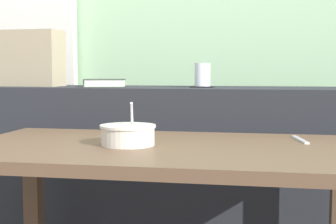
{
  "coord_description": "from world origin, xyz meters",
  "views": [
    {
      "loc": [
        0.36,
        -1.62,
        0.92
      ],
      "look_at": [
        -0.0,
        0.31,
        0.75
      ],
      "focal_mm": 52.84,
      "sensor_mm": 36.0,
      "label": 1
    }
  ],
  "objects_px": {
    "breakfast_table": "(162,177)",
    "fork_utensil": "(300,140)",
    "soup_bowl": "(128,135)",
    "coaster_square": "(202,87)",
    "juice_glass": "(202,76)",
    "closed_book": "(105,83)",
    "throw_pillow": "(28,58)"
  },
  "relations": [
    {
      "from": "closed_book",
      "to": "throw_pillow",
      "type": "xyz_separation_m",
      "value": [
        -0.38,
        0.03,
        0.11
      ]
    },
    {
      "from": "breakfast_table",
      "to": "coaster_square",
      "type": "relative_size",
      "value": 12.48
    },
    {
      "from": "soup_bowl",
      "to": "fork_utensil",
      "type": "height_order",
      "value": "soup_bowl"
    },
    {
      "from": "juice_glass",
      "to": "throw_pillow",
      "type": "relative_size",
      "value": 0.32
    },
    {
      "from": "breakfast_table",
      "to": "closed_book",
      "type": "distance_m",
      "value": 0.82
    },
    {
      "from": "juice_glass",
      "to": "fork_utensil",
      "type": "distance_m",
      "value": 0.66
    },
    {
      "from": "closed_book",
      "to": "soup_bowl",
      "type": "distance_m",
      "value": 0.75
    },
    {
      "from": "breakfast_table",
      "to": "fork_utensil",
      "type": "relative_size",
      "value": 7.34
    },
    {
      "from": "coaster_square",
      "to": "closed_book",
      "type": "distance_m",
      "value": 0.44
    },
    {
      "from": "breakfast_table",
      "to": "soup_bowl",
      "type": "xyz_separation_m",
      "value": [
        -0.1,
        -0.02,
        0.13
      ]
    },
    {
      "from": "coaster_square",
      "to": "throw_pillow",
      "type": "height_order",
      "value": "throw_pillow"
    },
    {
      "from": "coaster_square",
      "to": "soup_bowl",
      "type": "distance_m",
      "value": 0.73
    },
    {
      "from": "breakfast_table",
      "to": "closed_book",
      "type": "xyz_separation_m",
      "value": [
        -0.4,
        0.66,
        0.27
      ]
    },
    {
      "from": "fork_utensil",
      "to": "breakfast_table",
      "type": "bearing_deg",
      "value": -167.02
    },
    {
      "from": "juice_glass",
      "to": "soup_bowl",
      "type": "distance_m",
      "value": 0.74
    },
    {
      "from": "coaster_square",
      "to": "closed_book",
      "type": "height_order",
      "value": "closed_book"
    },
    {
      "from": "juice_glass",
      "to": "fork_utensil",
      "type": "relative_size",
      "value": 0.6
    },
    {
      "from": "closed_book",
      "to": "throw_pillow",
      "type": "relative_size",
      "value": 0.67
    },
    {
      "from": "coaster_square",
      "to": "closed_book",
      "type": "bearing_deg",
      "value": -176.81
    },
    {
      "from": "breakfast_table",
      "to": "coaster_square",
      "type": "height_order",
      "value": "coaster_square"
    },
    {
      "from": "juice_glass",
      "to": "soup_bowl",
      "type": "xyz_separation_m",
      "value": [
        -0.15,
        -0.7,
        -0.17
      ]
    },
    {
      "from": "closed_book",
      "to": "throw_pillow",
      "type": "distance_m",
      "value": 0.4
    },
    {
      "from": "breakfast_table",
      "to": "fork_utensil",
      "type": "height_order",
      "value": "fork_utensil"
    },
    {
      "from": "breakfast_table",
      "to": "throw_pillow",
      "type": "relative_size",
      "value": 3.9
    },
    {
      "from": "fork_utensil",
      "to": "coaster_square",
      "type": "bearing_deg",
      "value": 117.03
    },
    {
      "from": "juice_glass",
      "to": "fork_utensil",
      "type": "bearing_deg",
      "value": -52.59
    },
    {
      "from": "fork_utensil",
      "to": "juice_glass",
      "type": "bearing_deg",
      "value": 117.03
    },
    {
      "from": "coaster_square",
      "to": "throw_pillow",
      "type": "bearing_deg",
      "value": 179.65
    },
    {
      "from": "juice_glass",
      "to": "soup_bowl",
      "type": "relative_size",
      "value": 0.59
    },
    {
      "from": "juice_glass",
      "to": "fork_utensil",
      "type": "height_order",
      "value": "juice_glass"
    },
    {
      "from": "juice_glass",
      "to": "closed_book",
      "type": "height_order",
      "value": "juice_glass"
    },
    {
      "from": "throw_pillow",
      "to": "breakfast_table",
      "type": "bearing_deg",
      "value": -41.49
    }
  ]
}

